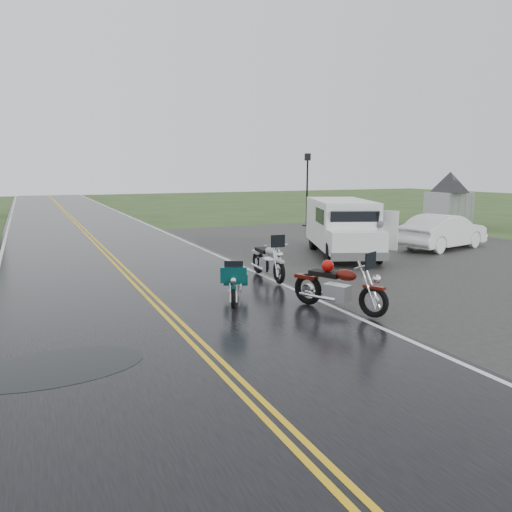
{
  "coord_description": "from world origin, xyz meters",
  "views": [
    {
      "loc": [
        -2.79,
        -10.12,
        3.32
      ],
      "look_at": [
        2.8,
        2.0,
        1.0
      ],
      "focal_mm": 35.0,
      "sensor_mm": 36.0,
      "label": 1
    }
  ],
  "objects_px": {
    "motorcycle_teal": "(234,288)",
    "van_white": "(330,234)",
    "visitor_center": "(450,185)",
    "motorcycle_silver": "(279,262)",
    "motorcycle_red": "(374,289)",
    "sedan_white": "(444,232)",
    "person_at_van": "(378,243)",
    "lamp_post_far_right": "(307,190)"
  },
  "relations": [
    {
      "from": "motorcycle_silver",
      "to": "sedan_white",
      "type": "height_order",
      "value": "sedan_white"
    },
    {
      "from": "visitor_center",
      "to": "lamp_post_far_right",
      "type": "relative_size",
      "value": 3.73
    },
    {
      "from": "motorcycle_teal",
      "to": "person_at_van",
      "type": "distance_m",
      "value": 7.65
    },
    {
      "from": "visitor_center",
      "to": "motorcycle_silver",
      "type": "bearing_deg",
      "value": -149.39
    },
    {
      "from": "visitor_center",
      "to": "motorcycle_teal",
      "type": "height_order",
      "value": "visitor_center"
    },
    {
      "from": "motorcycle_teal",
      "to": "motorcycle_silver",
      "type": "bearing_deg",
      "value": 65.49
    },
    {
      "from": "visitor_center",
      "to": "person_at_van",
      "type": "relative_size",
      "value": 10.48
    },
    {
      "from": "visitor_center",
      "to": "motorcycle_silver",
      "type": "relative_size",
      "value": 6.77
    },
    {
      "from": "van_white",
      "to": "motorcycle_silver",
      "type": "bearing_deg",
      "value": -123.87
    },
    {
      "from": "motorcycle_red",
      "to": "sedan_white",
      "type": "height_order",
      "value": "sedan_white"
    },
    {
      "from": "visitor_center",
      "to": "person_at_van",
      "type": "distance_m",
      "value": 14.3
    },
    {
      "from": "lamp_post_far_right",
      "to": "person_at_van",
      "type": "bearing_deg",
      "value": -108.61
    },
    {
      "from": "visitor_center",
      "to": "motorcycle_silver",
      "type": "height_order",
      "value": "visitor_center"
    },
    {
      "from": "visitor_center",
      "to": "motorcycle_silver",
      "type": "distance_m",
      "value": 19.02
    },
    {
      "from": "person_at_van",
      "to": "sedan_white",
      "type": "distance_m",
      "value": 4.96
    },
    {
      "from": "motorcycle_teal",
      "to": "motorcycle_silver",
      "type": "distance_m",
      "value": 2.89
    },
    {
      "from": "motorcycle_silver",
      "to": "visitor_center",
      "type": "bearing_deg",
      "value": 35.12
    },
    {
      "from": "sedan_white",
      "to": "lamp_post_far_right",
      "type": "height_order",
      "value": "lamp_post_far_right"
    },
    {
      "from": "visitor_center",
      "to": "motorcycle_teal",
      "type": "distance_m",
      "value": 21.87
    },
    {
      "from": "visitor_center",
      "to": "van_white",
      "type": "height_order",
      "value": "visitor_center"
    },
    {
      "from": "motorcycle_teal",
      "to": "van_white",
      "type": "xyz_separation_m",
      "value": [
        5.25,
        3.98,
        0.53
      ]
    },
    {
      "from": "motorcycle_teal",
      "to": "lamp_post_far_right",
      "type": "bearing_deg",
      "value": 78.79
    },
    {
      "from": "motorcycle_red",
      "to": "person_at_van",
      "type": "xyz_separation_m",
      "value": [
        4.3,
        5.32,
        0.04
      ]
    },
    {
      "from": "motorcycle_teal",
      "to": "visitor_center",
      "type": "bearing_deg",
      "value": 56.62
    },
    {
      "from": "motorcycle_silver",
      "to": "sedan_white",
      "type": "distance_m",
      "value": 9.87
    },
    {
      "from": "visitor_center",
      "to": "motorcycle_red",
      "type": "distance_m",
      "value": 20.94
    },
    {
      "from": "visitor_center",
      "to": "sedan_white",
      "type": "height_order",
      "value": "visitor_center"
    },
    {
      "from": "motorcycle_red",
      "to": "van_white",
      "type": "distance_m",
      "value": 6.52
    },
    {
      "from": "visitor_center",
      "to": "sedan_white",
      "type": "bearing_deg",
      "value": -136.56
    },
    {
      "from": "motorcycle_red",
      "to": "sedan_white",
      "type": "relative_size",
      "value": 0.56
    },
    {
      "from": "person_at_van",
      "to": "lamp_post_far_right",
      "type": "height_order",
      "value": "lamp_post_far_right"
    },
    {
      "from": "visitor_center",
      "to": "sedan_white",
      "type": "distance_m",
      "value": 9.69
    },
    {
      "from": "sedan_white",
      "to": "visitor_center",
      "type": "bearing_deg",
      "value": -59.34
    },
    {
      "from": "visitor_center",
      "to": "van_white",
      "type": "bearing_deg",
      "value": -150.28
    },
    {
      "from": "visitor_center",
      "to": "motorcycle_silver",
      "type": "xyz_separation_m",
      "value": [
        -16.3,
        -9.65,
        -1.7
      ]
    },
    {
      "from": "motorcycle_silver",
      "to": "van_white",
      "type": "relative_size",
      "value": 0.42
    },
    {
      "from": "motorcycle_red",
      "to": "person_at_van",
      "type": "distance_m",
      "value": 6.84
    },
    {
      "from": "motorcycle_red",
      "to": "motorcycle_silver",
      "type": "distance_m",
      "value": 3.85
    },
    {
      "from": "motorcycle_teal",
      "to": "person_at_van",
      "type": "height_order",
      "value": "person_at_van"
    },
    {
      "from": "sedan_white",
      "to": "lamp_post_far_right",
      "type": "bearing_deg",
      "value": -7.84
    },
    {
      "from": "motorcycle_red",
      "to": "motorcycle_teal",
      "type": "height_order",
      "value": "motorcycle_red"
    },
    {
      "from": "motorcycle_teal",
      "to": "lamp_post_far_right",
      "type": "xyz_separation_m",
      "value": [
        10.71,
        14.81,
        1.57
      ]
    }
  ]
}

